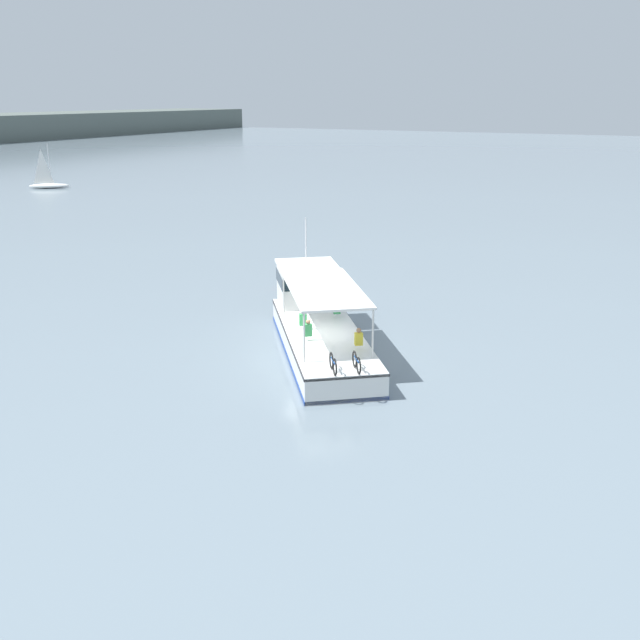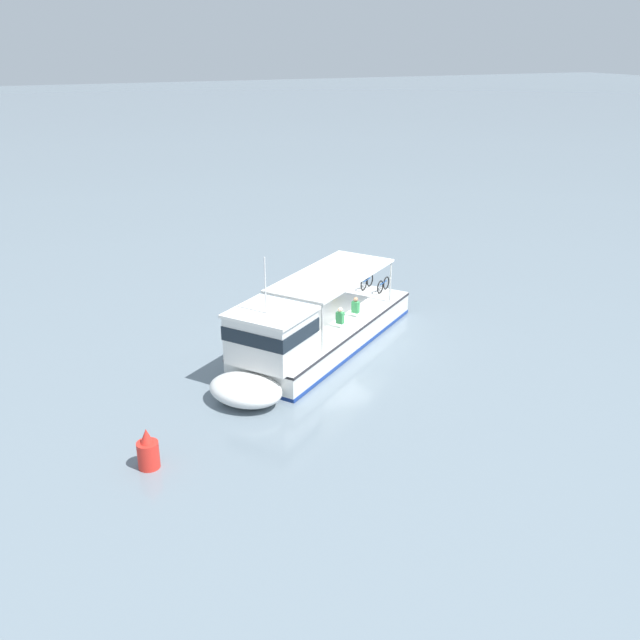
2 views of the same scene
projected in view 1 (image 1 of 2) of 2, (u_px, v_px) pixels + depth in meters
The scene contains 4 objects.
ground_plane at pixel (316, 358), 30.97m from camera, with size 400.00×400.00×0.00m, color slate.
ferry_main at pixel (316, 321), 32.68m from camera, with size 12.03×10.08×5.32m.
sailboat_outer_anchorage at pixel (49, 184), 87.67m from camera, with size 4.03×4.66×5.40m.
channel_buoy at pixel (293, 280), 41.88m from camera, with size 0.70×0.70×1.40m.
Camera 1 is at (-25.76, -13.33, 10.98)m, focal length 39.68 mm.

